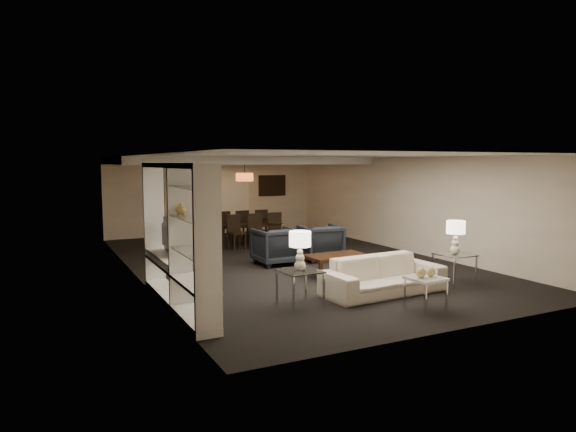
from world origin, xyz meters
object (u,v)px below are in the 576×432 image
at_px(pendant_light, 245,177).
at_px(vase_amber, 181,209).
at_px(table_lamp_left, 300,251).
at_px(side_table_right, 454,269).
at_px(table_lamp_right, 455,237).
at_px(chair_nm, 257,231).
at_px(chair_nl, 237,232).
at_px(marble_table, 425,293).
at_px(side_table_left, 300,288).
at_px(television, 166,236).
at_px(sofa, 384,275).
at_px(chair_fr, 259,225).
at_px(dining_table, 248,233).
at_px(chair_fl, 221,227).
at_px(chair_fm, 240,226).
at_px(armchair_left, 276,246).
at_px(armchair_right, 320,242).
at_px(vase_blue, 198,250).
at_px(floor_speaker, 172,249).
at_px(floor_lamp, 210,212).
at_px(coffee_table, 336,265).
at_px(chair_nr, 277,230).

xyz_separation_m(pendant_light, vase_amber, (-3.61, -6.41, -0.28)).
relative_size(table_lamp_left, vase_amber, 3.97).
height_order(side_table_right, table_lamp_right, table_lamp_right).
height_order(table_lamp_right, chair_nm, table_lamp_right).
bearing_deg(chair_nl, marble_table, -91.50).
bearing_deg(side_table_left, television, 137.46).
relative_size(pendant_light, sofa, 0.23).
distance_m(side_table_right, chair_fr, 7.04).
xyz_separation_m(dining_table, chair_fl, (-0.60, 0.65, 0.15)).
distance_m(pendant_light, side_table_right, 7.27).
relative_size(chair_fm, chair_fr, 1.00).
xyz_separation_m(armchair_left, armchair_right, (1.20, 0.00, 0.00)).
bearing_deg(vase_amber, chair_fl, 66.02).
bearing_deg(vase_amber, armchair_right, 34.26).
relative_size(vase_blue, floor_speaker, 0.14).
relative_size(chair_fl, chair_fm, 1.00).
height_order(vase_blue, chair_fr, vase_blue).
bearing_deg(marble_table, floor_lamp, 95.27).
bearing_deg(pendant_light, vase_amber, -119.37).
xyz_separation_m(marble_table, vase_amber, (-3.54, 1.58, 1.38)).
height_order(side_table_left, floor_lamp, floor_lamp).
xyz_separation_m(table_lamp_left, floor_lamp, (0.90, 7.59, -0.06)).
distance_m(vase_blue, floor_speaker, 3.70).
height_order(coffee_table, floor_speaker, floor_speaker).
relative_size(table_lamp_right, chair_nr, 0.69).
distance_m(armchair_right, floor_speaker, 3.64).
bearing_deg(side_table_left, coffee_table, 43.26).
relative_size(armchair_left, chair_fr, 1.00).
bearing_deg(dining_table, pendant_light, 84.83).
relative_size(table_lamp_left, floor_lamp, 0.38).
bearing_deg(vase_amber, dining_table, 59.12).
relative_size(pendant_light, marble_table, 0.99).
xyz_separation_m(side_table_right, marble_table, (-1.70, -1.10, -0.03)).
relative_size(coffee_table, armchair_left, 1.34).
relative_size(side_table_right, vase_blue, 4.04).
xyz_separation_m(dining_table, chair_fr, (0.60, 0.65, 0.15)).
bearing_deg(chair_nl, vase_blue, -122.51).
height_order(coffee_table, side_table_left, side_table_left).
distance_m(side_table_left, table_lamp_right, 3.46).
relative_size(sofa, side_table_left, 3.64).
height_order(armchair_left, vase_blue, vase_blue).
xyz_separation_m(dining_table, floor_lamp, (-0.73, 1.30, 0.54)).
height_order(side_table_right, television, television).
bearing_deg(armchair_right, side_table_right, 115.43).
distance_m(television, floor_lamp, 6.52).
height_order(pendant_light, dining_table, pendant_light).
distance_m(pendant_light, dining_table, 1.72).
xyz_separation_m(armchair_right, table_lamp_right, (1.10, -3.30, 0.49)).
bearing_deg(table_lamp_left, vase_blue, -167.02).
xyz_separation_m(sofa, chair_nm, (-0.07, 5.64, 0.13)).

